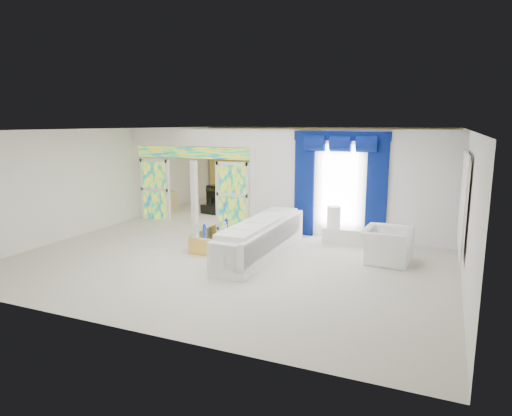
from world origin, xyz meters
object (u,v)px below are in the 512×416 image
at_px(coffee_table, 218,238).
at_px(grand_piano, 234,195).
at_px(white_sofa, 262,240).
at_px(armchair, 387,245).
at_px(console_table, 344,236).

xyz_separation_m(coffee_table, grand_piano, (-2.09, 5.23, 0.22)).
bearing_deg(coffee_table, white_sofa, -12.53).
height_order(armchair, grand_piano, grand_piano).
bearing_deg(grand_piano, console_table, -25.50).
height_order(white_sofa, coffee_table, white_sofa).
distance_m(armchair, grand_piano, 7.98).
bearing_deg(grand_piano, coffee_table, -58.09).
bearing_deg(coffee_table, armchair, 4.49).
height_order(white_sofa, console_table, white_sofa).
bearing_deg(white_sofa, grand_piano, 121.85).
height_order(white_sofa, armchair, armchair).
distance_m(white_sofa, grand_piano, 6.52).
bearing_deg(armchair, white_sofa, 106.43).
xyz_separation_m(coffee_table, armchair, (4.21, 0.33, 0.18)).
relative_size(coffee_table, console_table, 1.68).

